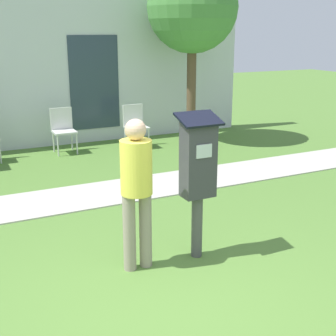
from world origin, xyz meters
TOP-DOWN VIEW (x-y plane):
  - ground_plane at (0.00, 0.00)m, footprint 40.00×40.00m
  - sidewalk at (0.00, 3.18)m, footprint 12.00×1.10m
  - building_facade at (0.00, 6.74)m, footprint 10.00×0.26m
  - parking_meter at (0.66, 0.79)m, footprint 0.44×0.31m
  - person_standing at (-0.02, 0.83)m, footprint 0.32×0.32m
  - outdoor_chair_middle at (0.50, 5.98)m, footprint 0.44×0.44m
  - outdoor_chair_right at (1.97, 5.74)m, footprint 0.44×0.44m
  - tree at (3.27, 5.65)m, footprint 1.90×1.90m

SIDE VIEW (x-z plane):
  - ground_plane at x=0.00m, z-range 0.00..0.00m
  - sidewalk at x=0.00m, z-range 0.00..0.02m
  - outdoor_chair_middle at x=0.50m, z-range 0.08..0.98m
  - outdoor_chair_right at x=1.97m, z-range 0.08..0.98m
  - person_standing at x=-0.02m, z-range 0.14..1.72m
  - parking_meter at x=0.66m, z-range 0.22..1.81m
  - building_facade at x=0.00m, z-range 0.00..3.20m
  - tree at x=3.27m, z-range 0.94..4.75m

